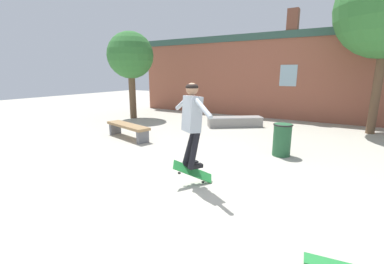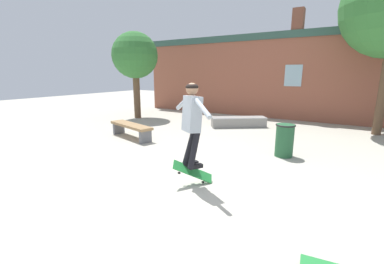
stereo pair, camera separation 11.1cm
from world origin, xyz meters
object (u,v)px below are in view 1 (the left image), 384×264
Objects in this scene: tree_left at (130,56)px; skateboard_flipping at (193,172)px; skater at (192,118)px; skate_ledge at (235,122)px; trash_bin at (282,139)px; park_bench at (128,128)px.

tree_left reaches higher than skateboard_flipping.
skateboard_flipping is at bearing -39.18° from tree_left.
tree_left is 7.91m from skater.
trash_bin reaches higher than skate_ledge.
tree_left is 1.91× the size of skate_ledge.
trash_bin reaches higher than park_bench.
park_bench is at bearing -172.00° from trash_bin.
trash_bin is (4.57, 0.64, 0.09)m from park_bench.
skateboard_flipping is at bearing -14.13° from park_bench.
skateboard_flipping is at bearing -112.76° from skate_ledge.
skater is at bearing -112.83° from skate_ledge.
skateboard_flipping is (0.00, 0.02, -1.01)m from skater.
skate_ledge is at bearing 71.64° from park_bench.
tree_left is at bearing 162.00° from trash_bin.
skate_ledge is 1.31× the size of skater.
skate_ledge is 2.94× the size of skateboard_flipping.
tree_left is 1.97× the size of park_bench.
park_bench is 0.97× the size of skate_ledge.
park_bench is at bearing 104.36° from skateboard_flipping.
skater is (3.51, -1.98, 0.92)m from park_bench.
tree_left is 5.64× the size of skateboard_flipping.
tree_left is at bearing 94.33° from skateboard_flipping.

